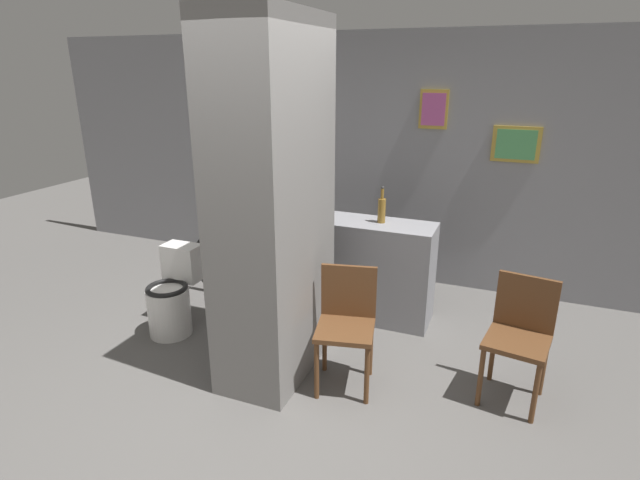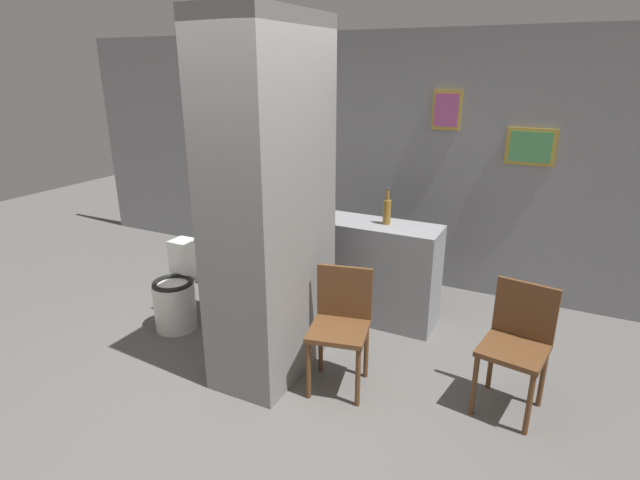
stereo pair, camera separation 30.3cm
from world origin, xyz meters
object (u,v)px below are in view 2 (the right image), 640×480
(bicycle, at_px, (272,268))
(bottle_tall, at_px, (387,211))
(chair_by_doorway, at_px, (517,341))
(toilet, at_px, (179,292))
(chair_near_pillar, at_px, (341,321))

(bicycle, xyz_separation_m, bottle_tall, (1.11, 0.15, 0.70))
(chair_by_doorway, distance_m, bicycle, 2.44)
(toilet, distance_m, bottle_tall, 2.01)
(chair_near_pillar, bearing_deg, toilet, 162.73)
(chair_near_pillar, height_order, bicycle, chair_near_pillar)
(toilet, relative_size, chair_near_pillar, 0.85)
(toilet, xyz_separation_m, bottle_tall, (1.61, 0.95, 0.73))
(bicycle, bearing_deg, chair_by_doorway, -15.60)
(toilet, relative_size, bicycle, 0.45)
(toilet, distance_m, chair_near_pillar, 1.69)
(toilet, relative_size, chair_by_doorway, 0.85)
(chair_by_doorway, height_order, bicycle, chair_by_doorway)
(chair_near_pillar, bearing_deg, bicycle, 128.94)
(chair_by_doorway, bearing_deg, toilet, -168.13)
(bottle_tall, bearing_deg, toilet, -149.61)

